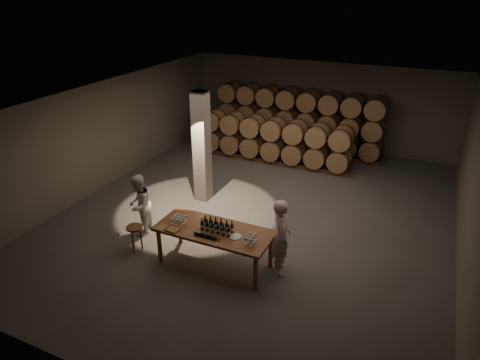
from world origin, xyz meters
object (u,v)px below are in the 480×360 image
at_px(person_man, 281,237).
at_px(stool, 135,231).
at_px(plate, 235,237).
at_px(person_woman, 139,205).
at_px(notebook_near, 173,230).
at_px(tasting_table, 214,234).
at_px(bottle_cluster, 217,227).

bearing_deg(person_man, stool, 69.50).
distance_m(plate, person_woman, 2.90).
relative_size(plate, person_woman, 0.17).
xyz_separation_m(plate, person_man, (0.88, 0.41, -0.02)).
xyz_separation_m(notebook_near, person_woman, (-1.51, 0.79, -0.12)).
height_order(tasting_table, plate, plate).
distance_m(plate, notebook_near, 1.40).
distance_m(stool, person_man, 3.47).
relative_size(bottle_cluster, stool, 1.13).
xyz_separation_m(bottle_cluster, notebook_near, (-0.90, -0.37, -0.10)).
bearing_deg(plate, tasting_table, 172.61).
bearing_deg(stool, person_woman, 117.42).
bearing_deg(notebook_near, stool, 179.74).
relative_size(bottle_cluster, person_man, 0.41).
relative_size(stool, person_woman, 0.41).
xyz_separation_m(tasting_table, plate, (0.55, -0.07, 0.11)).
bearing_deg(tasting_table, stool, -170.98).
height_order(plate, stool, plate).
bearing_deg(notebook_near, person_woman, 156.79).
bearing_deg(stool, person_man, 10.90).
xyz_separation_m(tasting_table, person_man, (1.43, 0.34, 0.09)).
bearing_deg(tasting_table, notebook_near, -153.23).
xyz_separation_m(stool, person_woman, (-0.36, 0.70, 0.27)).
distance_m(bottle_cluster, plate, 0.47).
bearing_deg(person_woman, person_man, 72.24).
height_order(notebook_near, person_woman, person_woman).
distance_m(tasting_table, notebook_near, 0.91).
bearing_deg(person_woman, bottle_cluster, 63.01).
xyz_separation_m(tasting_table, notebook_near, (-0.80, -0.41, 0.12)).
bearing_deg(plate, notebook_near, -166.17).
relative_size(person_man, person_woman, 1.12).
height_order(tasting_table, person_woman, person_woman).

